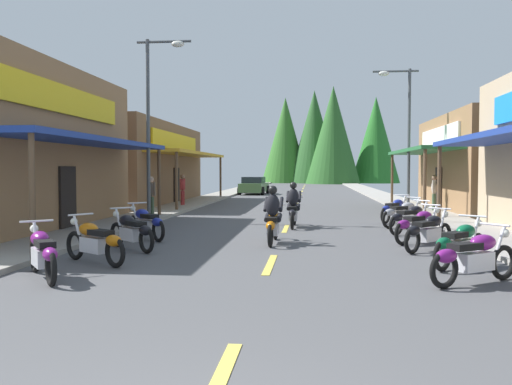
{
  "coord_description": "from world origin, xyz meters",
  "views": [
    {
      "loc": [
        0.86,
        -2.78,
        2.0
      ],
      "look_at": [
        -1.89,
        23.72,
        0.85
      ],
      "focal_mm": 37.65,
      "sensor_mm": 36.0,
      "label": 1
    }
  ],
  "objects": [
    {
      "name": "parked_car_curbside",
      "position": [
        -3.75,
        39.98,
        0.69
      ],
      "size": [
        2.25,
        4.39,
        1.4
      ],
      "rotation": [
        0.0,
        0.0,
        1.52
      ],
      "color": "#4C723F",
      "rests_on": "ground"
    },
    {
      "name": "streetlamp_right",
      "position": [
        5.05,
        22.78,
        4.28
      ],
      "size": [
        2.08,
        0.3,
        6.64
      ],
      "color": "#474C51",
      "rests_on": "ground"
    },
    {
      "name": "storefront_left_far",
      "position": [
        -11.06,
        27.82,
        2.32
      ],
      "size": [
        9.97,
        13.94,
        4.63
      ],
      "color": "brown",
      "rests_on": "ground"
    },
    {
      "name": "pedestrian_browsing",
      "position": [
        6.48,
        22.58,
        1.01
      ],
      "size": [
        0.39,
        0.53,
        1.74
      ],
      "rotation": [
        0.0,
        0.0,
        2.71
      ],
      "color": "#3F593F",
      "rests_on": "ground"
    },
    {
      "name": "streetlamp_left",
      "position": [
        -5.06,
        17.2,
        4.43
      ],
      "size": [
        2.08,
        0.3,
        6.92
      ],
      "color": "#474C51",
      "rests_on": "ground"
    },
    {
      "name": "motorcycle_parked_right_4",
      "position": [
        3.92,
        14.15,
        0.49
      ],
      "size": [
        1.62,
        1.54,
        1.04
      ],
      "rotation": [
        0.0,
        0.0,
        0.76
      ],
      "color": "black",
      "rests_on": "ground"
    },
    {
      "name": "motorcycle_parked_left_1",
      "position": [
        -3.7,
        8.09,
        0.49
      ],
      "size": [
        1.82,
        1.3,
        1.04
      ],
      "rotation": [
        0.0,
        0.0,
        2.54
      ],
      "color": "black",
      "rests_on": "ground"
    },
    {
      "name": "motorcycle_parked_left_3",
      "position": [
        -3.84,
        12.03,
        0.49
      ],
      "size": [
        1.59,
        1.58,
        1.04
      ],
      "rotation": [
        0.0,
        0.0,
        2.36
      ],
      "color": "black",
      "rests_on": "ground"
    },
    {
      "name": "sidewalk_right",
      "position": [
        5.98,
        30.4,
        0.06
      ],
      "size": [
        2.07,
        90.81,
        0.12
      ],
      "primitive_type": "cube",
      "color": "#9E9991",
      "rests_on": "ground"
    },
    {
      "name": "pedestrian_waiting",
      "position": [
        -5.94,
        25.03,
        1.01
      ],
      "size": [
        0.32,
        0.56,
        1.74
      ],
      "rotation": [
        0.0,
        0.0,
        6.11
      ],
      "color": "maroon",
      "rests_on": "ground"
    },
    {
      "name": "motorcycle_parked_right_1",
      "position": [
        3.89,
        8.49,
        0.49
      ],
      "size": [
        1.49,
        1.67,
        1.04
      ],
      "rotation": [
        0.0,
        0.0,
        0.85
      ],
      "color": "black",
      "rests_on": "ground"
    },
    {
      "name": "motorcycle_parked_right_5",
      "position": [
        4.02,
        16.08,
        0.49
      ],
      "size": [
        1.71,
        1.45,
        1.04
      ],
      "rotation": [
        0.0,
        0.0,
        0.69
      ],
      "color": "black",
      "rests_on": "ground"
    },
    {
      "name": "sidewalk_left",
      "position": [
        -5.98,
        30.4,
        0.06
      ],
      "size": [
        2.07,
        90.81,
        0.12
      ],
      "primitive_type": "cube",
      "color": "gray",
      "rests_on": "ground"
    },
    {
      "name": "treeline_backdrop",
      "position": [
        2.14,
        76.79,
        6.47
      ],
      "size": [
        20.4,
        14.59,
        13.61
      ],
      "color": "#234E23",
      "rests_on": "ground"
    },
    {
      "name": "ground",
      "position": [
        0.0,
        30.4,
        -0.05
      ],
      "size": [
        9.9,
        90.81,
        0.1
      ],
      "primitive_type": "cube",
      "color": "#4C4C4F"
    },
    {
      "name": "motorcycle_parked_left_2",
      "position": [
        -3.56,
        10.01,
        0.49
      ],
      "size": [
        1.65,
        1.52,
        1.04
      ],
      "rotation": [
        0.0,
        0.0,
        2.4
      ],
      "color": "black",
      "rests_on": "ground"
    },
    {
      "name": "motorcycle_parked_right_6",
      "position": [
        3.99,
        17.77,
        0.49
      ],
      "size": [
        1.36,
        1.78,
        1.04
      ],
      "rotation": [
        0.0,
        0.0,
        0.93
      ],
      "color": "black",
      "rests_on": "ground"
    },
    {
      "name": "motorcycle_parked_right_2",
      "position": [
        3.71,
        10.66,
        0.49
      ],
      "size": [
        1.5,
        1.66,
        1.04
      ],
      "rotation": [
        0.0,
        0.0,
        0.84
      ],
      "color": "black",
      "rests_on": "ground"
    },
    {
      "name": "motorcycle_parked_left_0",
      "position": [
        -4.0,
        6.45,
        0.49
      ],
      "size": [
        1.4,
        1.75,
        1.04
      ],
      "rotation": [
        0.0,
        0.0,
        2.23
      ],
      "color": "black",
      "rests_on": "ground"
    },
    {
      "name": "pedestrian_by_shop",
      "position": [
        -5.88,
        19.25,
        0.99
      ],
      "size": [
        0.47,
        0.43,
        1.7
      ],
      "rotation": [
        0.0,
        0.0,
        4.05
      ],
      "color": "#3F593F",
      "rests_on": "ground"
    },
    {
      "name": "rider_cruising_trailing",
      "position": [
        0.24,
        15.68,
        0.66
      ],
      "size": [
        0.6,
        2.14,
        1.57
      ],
      "rotation": [
        0.0,
        0.0,
        1.55
      ],
      "color": "black",
      "rests_on": "ground"
    },
    {
      "name": "motorcycle_parked_right_3",
      "position": [
        3.77,
        12.09,
        0.49
      ],
      "size": [
        1.61,
        1.56,
        1.04
      ],
      "rotation": [
        0.0,
        0.0,
        0.77
      ],
      "color": "black",
      "rests_on": "ground"
    },
    {
      "name": "rider_cruising_lead",
      "position": [
        -0.17,
        11.57,
        0.66
      ],
      "size": [
        0.6,
        2.14,
        1.57
      ],
      "rotation": [
        0.0,
        0.0,
        1.55
      ],
      "color": "black",
      "rests_on": "ground"
    },
    {
      "name": "centerline_dashes",
      "position": [
        0.0,
        33.53,
        0.01
      ],
      "size": [
        0.16,
        65.09,
        0.01
      ],
      "color": "#E0C64C",
      "rests_on": "ground"
    },
    {
      "name": "motorcycle_parked_right_0",
      "position": [
        3.67,
        6.8,
        0.49
      ],
      "size": [
        1.82,
        1.29,
        1.04
      ],
      "rotation": [
        0.0,
        0.0,
        0.6
      ],
      "color": "black",
      "rests_on": "ground"
    }
  ]
}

